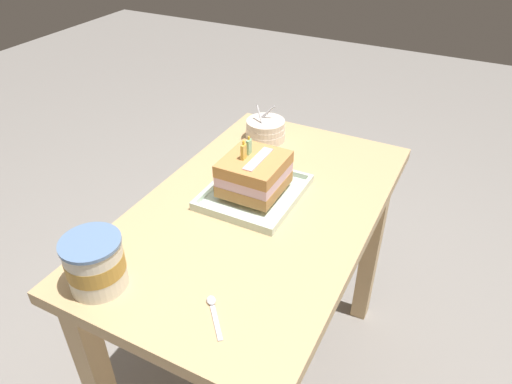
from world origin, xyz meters
TOP-DOWN VIEW (x-y plane):
  - ground_plane at (0.00, 0.00)m, footprint 8.00×8.00m
  - dining_table at (0.00, 0.00)m, footprint 1.03×0.61m
  - foil_tray at (0.04, 0.03)m, footprint 0.29×0.25m
  - birthday_cake at (0.04, 0.03)m, footprint 0.17×0.16m
  - bowl_stack at (0.36, 0.15)m, footprint 0.13×0.13m
  - ice_cream_tub at (-0.42, 0.18)m, footprint 0.13×0.13m
  - serving_spoon_near_tray at (-0.37, -0.08)m, footprint 0.10×0.09m

SIDE VIEW (x-z plane):
  - ground_plane at x=0.00m, z-range 0.00..0.00m
  - dining_table at x=0.00m, z-range 0.25..1.02m
  - serving_spoon_near_tray at x=-0.37m, z-range 0.77..0.78m
  - foil_tray at x=0.04m, z-range 0.76..0.79m
  - bowl_stack at x=0.36m, z-range 0.74..0.87m
  - ice_cream_tub at x=-0.42m, z-range 0.77..0.90m
  - birthday_cake at x=0.04m, z-range 0.77..0.92m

